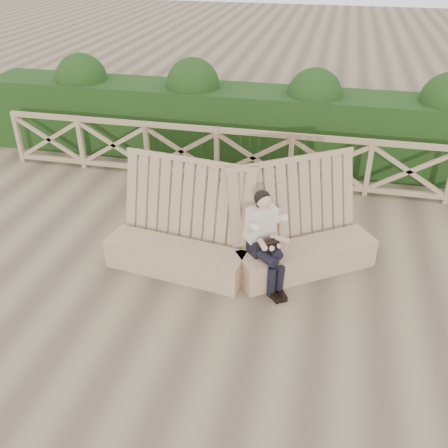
# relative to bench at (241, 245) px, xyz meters

# --- Properties ---
(ground) EXTENTS (60.00, 60.00, 0.00)m
(ground) POSITION_rel_bench_xyz_m (-0.32, -0.70, -0.39)
(ground) COLOR brown
(ground) RESTS_ON ground
(bench) EXTENTS (3.88, 1.80, 1.57)m
(bench) POSITION_rel_bench_xyz_m (0.00, 0.00, 0.00)
(bench) COLOR #947554
(bench) RESTS_ON ground
(woman) EXTENTS (0.74, 0.83, 1.38)m
(woman) POSITION_rel_bench_xyz_m (0.37, -0.22, 0.35)
(woman) COLOR black
(woman) RESTS_ON ground
(guardrail) EXTENTS (10.10, 0.09, 1.10)m
(guardrail) POSITION_rel_bench_xyz_m (-0.32, 2.80, 0.16)
(guardrail) COLOR #987E58
(guardrail) RESTS_ON ground
(hedge) EXTENTS (12.00, 1.20, 1.50)m
(hedge) POSITION_rel_bench_xyz_m (-0.32, 4.00, 0.36)
(hedge) COLOR black
(hedge) RESTS_ON ground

